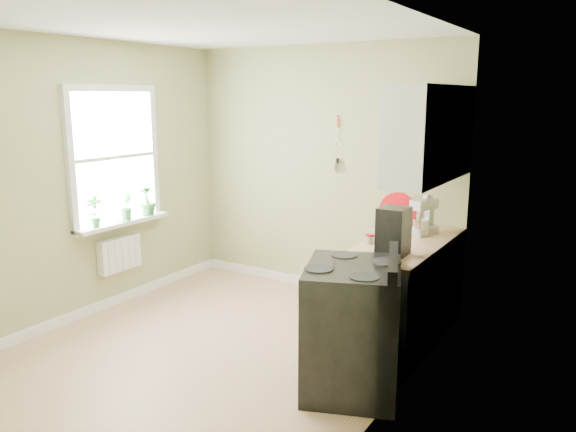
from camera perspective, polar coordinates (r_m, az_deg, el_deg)
The scene contains 21 objects.
floor at distance 5.12m, azimuth -6.69°, elevation -13.07°, with size 3.20×3.60×0.02m, color tan.
ceiling at distance 4.67m, azimuth -7.55°, elevation 18.78°, with size 3.20×3.60×0.02m, color white.
wall_back at distance 6.20m, azimuth 3.47°, elevation 4.58°, with size 3.20×0.02×2.70m, color tan.
wall_left at distance 5.84m, azimuth -19.52°, elevation 3.44°, with size 0.02×3.60×2.70m, color tan.
wall_right at distance 3.92m, azimuth 11.60°, elevation -0.08°, with size 0.02×3.60×2.70m, color tan.
base_cabinets at distance 5.17m, azimuth 11.83°, elevation -7.64°, with size 0.60×1.60×0.87m, color white.
countertop at distance 5.04m, azimuth 11.95°, elevation -2.75°, with size 0.64×1.60×0.04m, color #DAAF85.
upper_cabinets at distance 4.94m, azimuth 14.32°, elevation 8.14°, with size 0.35×1.40×0.80m, color white.
window at distance 5.99m, azimuth -17.25°, elevation 5.72°, with size 0.06×1.14×1.44m.
window_sill at distance 6.04m, azimuth -16.40°, elevation -0.63°, with size 0.18×1.14×0.04m, color white.
radiator at distance 6.11m, azimuth -16.76°, elevation -3.71°, with size 0.12×0.50×0.35m, color white.
wall_utensils at distance 6.06m, azimuth 5.04°, elevation 6.42°, with size 0.02×0.14×0.58m.
stove at distance 4.25m, azimuth 6.56°, elevation -11.15°, with size 0.94×0.97×1.09m.
stand_mixer at distance 5.31m, azimuth 13.59°, elevation -0.15°, with size 0.26×0.33×0.36m.
kettle at distance 5.09m, azimuth 9.59°, elevation -1.12°, with size 0.20×0.12×0.20m.
coffee_maker at distance 4.55m, azimuth 10.63°, elevation -1.65°, with size 0.22×0.25×0.39m.
red_tray at distance 5.41m, azimuth 11.08°, elevation 0.48°, with size 0.36×0.36×0.02m, color #BD0612.
jar at distance 4.88m, azimuth 8.32°, elevation -2.33°, with size 0.08×0.08×0.08m.
plant_a at distance 5.77m, azimuth -19.07°, elevation 0.43°, with size 0.17×0.11×0.32m, color #337C39.
plant_b at distance 6.03m, azimuth -16.13°, elevation 0.94°, with size 0.16×0.13×0.29m, color #337C39.
plant_c at distance 6.22m, azimuth -14.12°, elevation 1.53°, with size 0.18×0.18×0.31m, color #337C39.
Camera 1 is at (2.92, -3.60, 2.16)m, focal length 35.00 mm.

